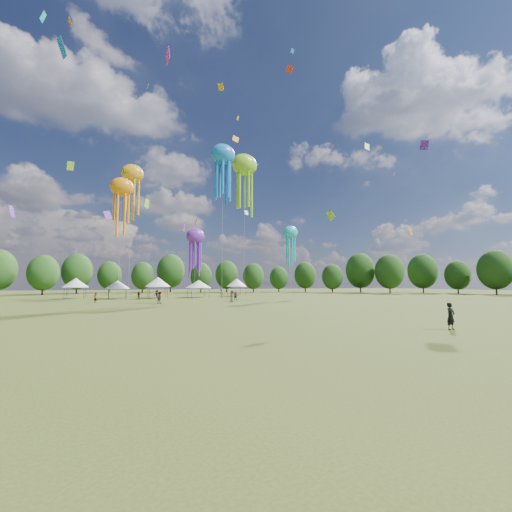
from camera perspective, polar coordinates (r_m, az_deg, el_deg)
name	(u,v)px	position (r m, az deg, el deg)	size (l,w,h in m)	color
ground	(327,334)	(20.35, 12.60, -13.48)	(300.00, 300.00, 0.00)	#384416
observer_main	(451,316)	(25.22, 31.42, -9.15)	(0.65, 0.43, 1.79)	black
spectator_near	(159,298)	(50.80, -16.92, -7.18)	(0.84, 0.66, 1.73)	gray
spectators_far	(192,295)	(62.10, -11.36, -6.86)	(24.49, 18.08, 1.88)	gray
festival_tents	(163,283)	(71.73, -16.25, -4.67)	(38.83, 9.23, 4.38)	#47474C
show_kites	(212,185)	(63.76, -7.77, 12.49)	(33.54, 17.28, 30.76)	orange
small_kites	(193,146)	(64.04, -11.10, 18.66)	(77.77, 52.86, 40.19)	orange
treeline	(156,269)	(79.35, -17.44, -2.17)	(201.57, 95.24, 13.43)	#38281C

